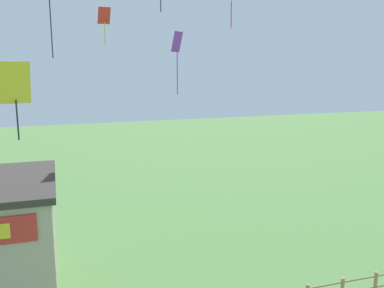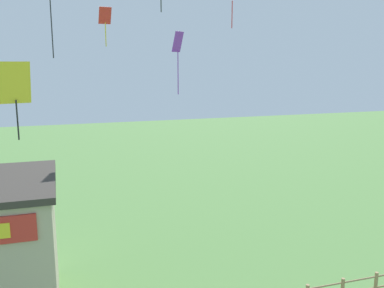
# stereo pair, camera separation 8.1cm
# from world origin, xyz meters

# --- Properties ---
(kite_red_diamond) EXTENTS (0.71, 0.46, 2.05)m
(kite_red_diamond) POSITION_xyz_m (-1.95, 16.98, 11.68)
(kite_red_diamond) COLOR red
(kite_purple_streamer) EXTENTS (0.79, 0.74, 3.37)m
(kite_purple_streamer) POSITION_xyz_m (1.75, 15.79, 10.10)
(kite_purple_streamer) COLOR purple
(kite_yellow_diamond) EXTENTS (1.00, 0.47, 2.49)m
(kite_yellow_diamond) POSITION_xyz_m (-5.92, 7.62, 8.69)
(kite_yellow_diamond) COLOR yellow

